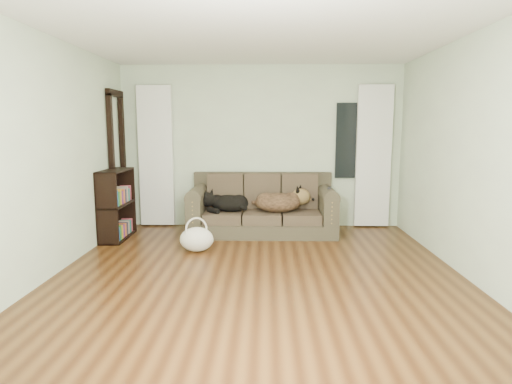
{
  "coord_description": "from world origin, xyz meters",
  "views": [
    {
      "loc": [
        0.08,
        -4.46,
        1.61
      ],
      "look_at": [
        -0.06,
        1.6,
        0.7
      ],
      "focal_mm": 30.0,
      "sensor_mm": 36.0,
      "label": 1
    }
  ],
  "objects_px": {
    "tote_bag": "(197,239)",
    "bookshelf": "(117,205)",
    "sofa": "(262,204)",
    "dog_shepherd": "(280,202)",
    "dog_black_lab": "(227,203)"
  },
  "relations": [
    {
      "from": "sofa",
      "to": "dog_shepherd",
      "type": "xyz_separation_m",
      "value": [
        0.27,
        -0.06,
        0.04
      ]
    },
    {
      "from": "dog_shepherd",
      "to": "dog_black_lab",
      "type": "bearing_deg",
      "value": 0.49
    },
    {
      "from": "sofa",
      "to": "dog_black_lab",
      "type": "relative_size",
      "value": 3.65
    },
    {
      "from": "tote_bag",
      "to": "dog_shepherd",
      "type": "bearing_deg",
      "value": 40.32
    },
    {
      "from": "dog_black_lab",
      "to": "tote_bag",
      "type": "height_order",
      "value": "dog_black_lab"
    },
    {
      "from": "tote_bag",
      "to": "bookshelf",
      "type": "xyz_separation_m",
      "value": [
        -1.27,
        0.64,
        0.34
      ]
    },
    {
      "from": "dog_black_lab",
      "to": "tote_bag",
      "type": "distance_m",
      "value": 1.07
    },
    {
      "from": "dog_black_lab",
      "to": "bookshelf",
      "type": "xyz_separation_m",
      "value": [
        -1.58,
        -0.33,
        0.02
      ]
    },
    {
      "from": "dog_black_lab",
      "to": "tote_bag",
      "type": "xyz_separation_m",
      "value": [
        -0.31,
        -0.97,
        -0.32
      ]
    },
    {
      "from": "dog_black_lab",
      "to": "dog_shepherd",
      "type": "bearing_deg",
      "value": 16.89
    },
    {
      "from": "dog_shepherd",
      "to": "tote_bag",
      "type": "relative_size",
      "value": 1.62
    },
    {
      "from": "sofa",
      "to": "dog_black_lab",
      "type": "distance_m",
      "value": 0.54
    },
    {
      "from": "dog_black_lab",
      "to": "sofa",
      "type": "bearing_deg",
      "value": 22.61
    },
    {
      "from": "sofa",
      "to": "dog_shepherd",
      "type": "distance_m",
      "value": 0.28
    },
    {
      "from": "tote_bag",
      "to": "bookshelf",
      "type": "height_order",
      "value": "bookshelf"
    }
  ]
}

